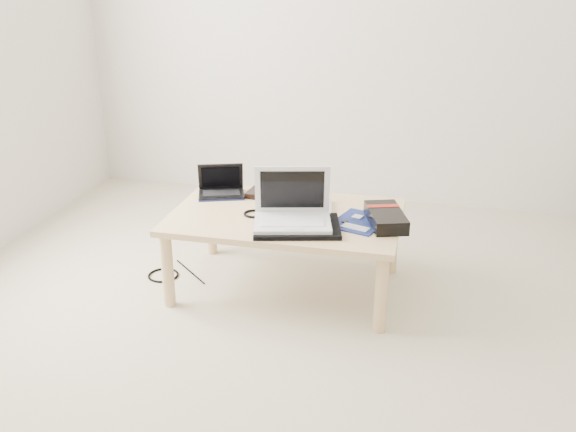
% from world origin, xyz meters
% --- Properties ---
extents(ground, '(4.00, 4.00, 0.00)m').
position_xyz_m(ground, '(0.00, 0.00, 0.00)').
color(ground, beige).
rests_on(ground, ground).
extents(coffee_table, '(1.10, 0.70, 0.40)m').
position_xyz_m(coffee_table, '(-0.30, 0.62, 0.35)').
color(coffee_table, tan).
rests_on(coffee_table, ground).
extents(book, '(0.31, 0.26, 0.03)m').
position_xyz_m(book, '(-0.40, 0.88, 0.41)').
color(book, black).
rests_on(book, coffee_table).
extents(netbook, '(0.28, 0.24, 0.16)m').
position_xyz_m(netbook, '(-0.69, 0.81, 0.43)').
color(netbook, black).
rests_on(netbook, coffee_table).
extents(tablet, '(0.23, 0.18, 0.01)m').
position_xyz_m(tablet, '(-0.27, 0.63, 0.41)').
color(tablet, black).
rests_on(tablet, coffee_table).
extents(remote, '(0.10, 0.25, 0.02)m').
position_xyz_m(remote, '(-0.12, 0.71, 0.41)').
color(remote, silver).
rests_on(remote, coffee_table).
extents(neoprene_sleeve, '(0.45, 0.37, 0.02)m').
position_xyz_m(neoprene_sleeve, '(-0.20, 0.46, 0.41)').
color(neoprene_sleeve, black).
rests_on(neoprene_sleeve, coffee_table).
extents(white_laptop, '(0.40, 0.32, 0.25)m').
position_xyz_m(white_laptop, '(-0.23, 0.48, 0.47)').
color(white_laptop, silver).
rests_on(white_laptop, neoprene_sleeve).
extents(motherboard, '(0.29, 0.32, 0.01)m').
position_xyz_m(motherboard, '(0.07, 0.59, 0.40)').
color(motherboard, '#0C1C4F').
rests_on(motherboard, coffee_table).
extents(gpu_box, '(0.24, 0.33, 0.07)m').
position_xyz_m(gpu_box, '(0.18, 0.60, 0.43)').
color(gpu_box, black).
rests_on(gpu_box, coffee_table).
extents(cable_coil, '(0.11, 0.11, 0.01)m').
position_xyz_m(cable_coil, '(-0.44, 0.57, 0.41)').
color(cable_coil, black).
rests_on(cable_coil, coffee_table).
extents(floor_cable_coil, '(0.21, 0.21, 0.01)m').
position_xyz_m(floor_cable_coil, '(-0.95, 0.59, 0.01)').
color(floor_cable_coil, black).
rests_on(floor_cable_coil, ground).
extents(floor_cable_trail, '(0.25, 0.23, 0.01)m').
position_xyz_m(floor_cable_trail, '(-0.83, 0.66, 0.00)').
color(floor_cable_trail, black).
rests_on(floor_cable_trail, ground).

